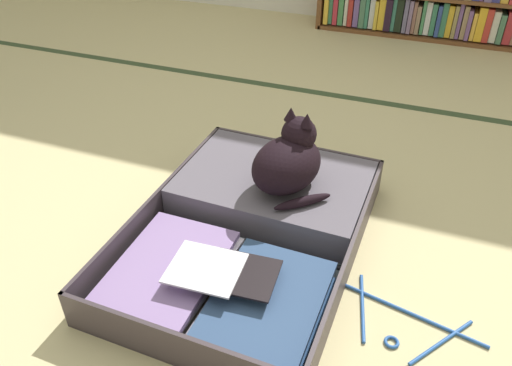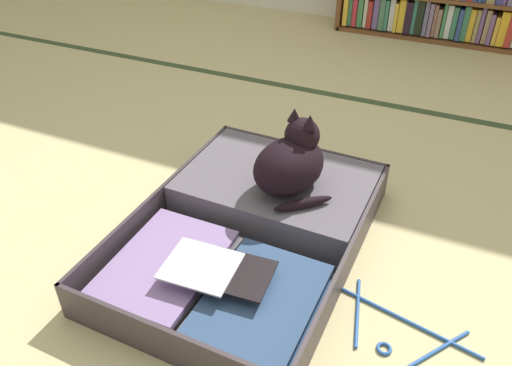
% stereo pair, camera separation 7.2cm
% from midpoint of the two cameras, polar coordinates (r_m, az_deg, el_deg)
% --- Properties ---
extents(ground_plane, '(10.00, 10.00, 0.00)m').
position_cam_midpoint_polar(ground_plane, '(1.65, -1.40, -7.01)').
color(ground_plane, '#C8B984').
extents(tatami_border, '(4.80, 0.05, 0.00)m').
position_cam_midpoint_polar(tatami_border, '(2.60, 8.44, 9.73)').
color(tatami_border, '#344529').
rests_on(tatami_border, ground_plane).
extents(open_suitcase, '(0.69, 0.97, 0.13)m').
position_cam_midpoint_polar(open_suitcase, '(1.66, -1.18, -4.31)').
color(open_suitcase, '#3C3237').
rests_on(open_suitcase, ground_plane).
extents(black_cat, '(0.30, 0.31, 0.26)m').
position_cam_midpoint_polar(black_cat, '(1.63, 2.58, 2.45)').
color(black_cat, black).
rests_on(black_cat, open_suitcase).
extents(clothes_hanger, '(0.44, 0.27, 0.01)m').
position_cam_midpoint_polar(clothes_hanger, '(1.48, 14.78, -14.91)').
color(clothes_hanger, '#25539F').
rests_on(clothes_hanger, ground_plane).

